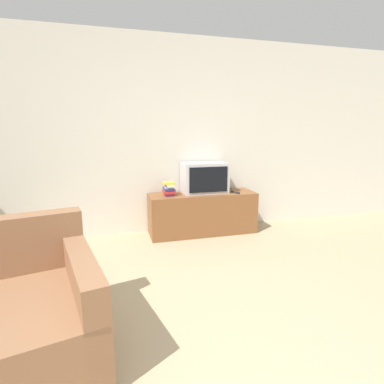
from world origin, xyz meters
TOP-DOWN VIEW (x-y plane):
  - wall_back at (0.00, 3.03)m, footprint 9.00×0.06m
  - tv_stand at (0.86, 2.76)m, footprint 1.45×0.44m
  - television at (0.90, 2.80)m, footprint 0.60×0.36m
  - book_stack at (0.40, 2.76)m, footprint 0.16×0.21m
  - remote_on_stand at (1.29, 2.66)m, footprint 0.07×0.15m

SIDE VIEW (x-z plane):
  - tv_stand at x=0.86m, z-range 0.00..0.56m
  - remote_on_stand at x=1.29m, z-range 0.56..0.58m
  - book_stack at x=0.40m, z-range 0.56..0.73m
  - television at x=0.90m, z-range 0.56..0.97m
  - wall_back at x=0.00m, z-range 0.00..2.60m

